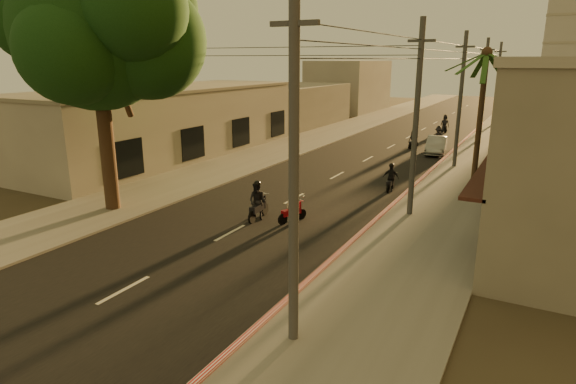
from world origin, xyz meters
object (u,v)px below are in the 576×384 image
Objects in this scene: scooter_mid_a at (258,202)px; scooter_far_c at (445,124)px; scooter_far_a at (413,140)px; parked_car at (436,145)px; broadleaf_tree at (104,30)px; scooter_far_b at (438,137)px; scooter_red at (291,207)px; palm_tree at (486,61)px; scooter_mid_b at (391,178)px.

scooter_far_c is at bearing 81.32° from scooter_mid_a.
parked_car is (2.19, -1.50, -0.05)m from scooter_far_a.
parked_car is at bearing -22.57° from scooter_far_a.
broadleaf_tree is 25.98m from parked_car.
scooter_far_b is at bearing -101.51° from scooter_far_c.
parked_car is (3.94, 20.39, -0.17)m from scooter_mid_a.
scooter_far_a is at bearing 111.01° from scooter_red.
scooter_far_c is (-1.65, 12.07, 0.15)m from parked_car.
palm_tree reaches higher than scooter_far_a.
scooter_far_b reaches higher than parked_car.
scooter_far_b is at bearing 77.30° from scooter_mid_a.
broadleaf_tree is at bearing -168.08° from scooter_mid_a.
scooter_far_a is at bearing 70.50° from broadleaf_tree.
scooter_mid_a reaches higher than parked_car.
broadleaf_tree is 6.31× the size of scooter_mid_a.
palm_tree is at bearing -70.98° from scooter_far_b.
scooter_far_b is at bearing 68.66° from broadleaf_tree.
broadleaf_tree is 26.49m from scooter_far_a.
scooter_far_b is (1.63, 1.93, 0.08)m from scooter_far_a.
scooter_far_a is at bearing -111.59° from scooter_far_c.
palm_tree is at bearing -93.39° from scooter_far_c.
scooter_mid_a reaches higher than scooter_red.
scooter_mid_a is at bearing -112.67° from scooter_far_c.
scooter_mid_b is at bearing 93.73° from scooter_red.
scooter_far_b is at bearing 91.83° from parked_car.
parked_car is at bearing 74.42° from scooter_mid_a.
palm_tree is 5.06× the size of scooter_red.
palm_tree is at bearing 41.82° from scooter_mid_b.
scooter_red is 7.88m from scooter_mid_b.
scooter_mid_b is at bearing -134.88° from palm_tree.
palm_tree is 13.40m from scooter_far_a.
parked_car is (-3.96, 8.53, -6.47)m from palm_tree.
broadleaf_tree is 1.48× the size of palm_tree.
scooter_red is at bearing -109.95° from scooter_far_c.
broadleaf_tree is 16.49m from scooter_mid_b.
scooter_red is 0.89× the size of scooter_far_b.
scooter_mid_a reaches higher than scooter_mid_b.
palm_tree reaches higher than parked_car.
scooter_far_b is at bearing 107.08° from scooter_red.
broadleaf_tree is 28.74m from scooter_far_b.
palm_tree is 22.26m from scooter_far_c.
scooter_mid_b is 15.92m from scooter_far_b.
scooter_mid_b is at bearing -69.26° from scooter_far_a.
broadleaf_tree reaches higher than parked_car.
scooter_far_c reaches higher than scooter_far_a.
scooter_mid_a is 1.17× the size of scooter_far_a.
scooter_far_a is 0.38× the size of parked_car.
parked_car is (0.57, -3.42, -0.13)m from scooter_far_b.
scooter_far_c is at bearing 98.77° from scooter_far_a.
scooter_red is at bearing -111.09° from scooter_mid_b.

